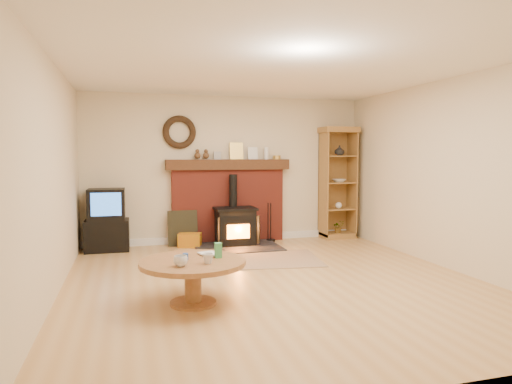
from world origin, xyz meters
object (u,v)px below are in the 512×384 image
object	(u,v)px
wood_stove	(236,228)
curio_cabinet	(337,183)
tv_unit	(107,221)
coffee_table	(193,269)

from	to	relation	value
wood_stove	curio_cabinet	bearing A→B (deg)	8.10
tv_unit	curio_cabinet	size ratio (longest dim) A/B	0.49
wood_stove	coffee_table	xyz separation A→B (m)	(-1.12, -2.87, 0.06)
wood_stove	curio_cabinet	distance (m)	2.17
curio_cabinet	wood_stove	bearing A→B (deg)	-171.90
wood_stove	coffee_table	size ratio (longest dim) A/B	1.27
wood_stove	curio_cabinet	world-z (taller)	curio_cabinet
tv_unit	curio_cabinet	xyz separation A→B (m)	(4.13, 0.09, 0.55)
curio_cabinet	coffee_table	world-z (taller)	curio_cabinet
wood_stove	tv_unit	xyz separation A→B (m)	(-2.10, 0.20, 0.17)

